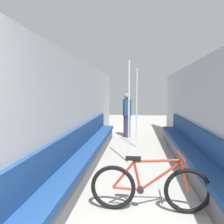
% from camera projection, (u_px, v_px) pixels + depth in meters
% --- Properties ---
extents(wall_left, '(0.10, 10.81, 2.28)m').
position_uv_depth(wall_left, '(74.00, 114.00, 4.41)').
color(wall_left, '#B2B2B7').
rests_on(wall_left, ground).
extents(wall_right, '(0.10, 10.81, 2.28)m').
position_uv_depth(wall_right, '(209.00, 115.00, 4.12)').
color(wall_right, '#B2B2B7').
rests_on(wall_right, ground).
extents(bench_seat_row_left, '(0.41, 6.41, 0.86)m').
position_uv_depth(bench_seat_row_left, '(85.00, 155.00, 4.49)').
color(bench_seat_row_left, '#5B5B60').
rests_on(bench_seat_row_left, ground).
extents(bench_seat_row_right, '(0.41, 6.41, 0.86)m').
position_uv_depth(bench_seat_row_right, '(194.00, 158.00, 4.25)').
color(bench_seat_row_right, '#5B5B60').
rests_on(bench_seat_row_right, ground).
extents(bicycle, '(1.57, 0.46, 0.78)m').
position_uv_depth(bicycle, '(149.00, 188.00, 2.86)').
color(bicycle, black).
rests_on(bicycle, ground).
extents(grab_pole_near, '(0.08, 0.08, 2.26)m').
position_uv_depth(grab_pole_near, '(137.00, 109.00, 6.26)').
color(grab_pole_near, gray).
rests_on(grab_pole_near, ground).
extents(grab_pole_far, '(0.08, 0.08, 2.26)m').
position_uv_depth(grab_pole_far, '(129.00, 114.00, 4.81)').
color(grab_pole_far, gray).
rests_on(grab_pole_far, ground).
extents(passenger_standing, '(0.30, 0.30, 1.56)m').
position_uv_depth(passenger_standing, '(127.00, 115.00, 7.70)').
color(passenger_standing, '#332D4C').
rests_on(passenger_standing, ground).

